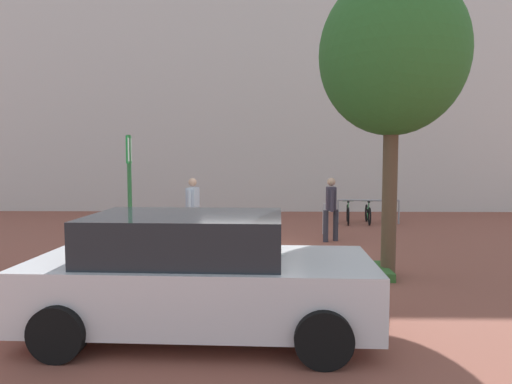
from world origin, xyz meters
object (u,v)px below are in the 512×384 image
at_px(bike_rack_cluster, 368,213).
at_px(bollard_steel, 325,219).
at_px(parking_sign_post, 130,185).
at_px(bike_at_sign, 136,254).
at_px(person_shirt_blue, 193,206).
at_px(car_white_hatch, 198,275).
at_px(tree_sidewalk, 393,56).
at_px(person_suited_navy, 331,205).

xyz_separation_m(bike_rack_cluster, bollard_steel, (-1.75, -2.13, 0.10)).
relative_size(parking_sign_post, bollard_steel, 2.98).
distance_m(bike_at_sign, person_shirt_blue, 3.19).
distance_m(bike_rack_cluster, car_white_hatch, 10.69).
xyz_separation_m(tree_sidewalk, car_white_hatch, (-3.24, -2.96, -3.39)).
bearing_deg(tree_sidewalk, parking_sign_post, -179.40).
bearing_deg(bollard_steel, person_suited_navy, -90.55).
height_order(parking_sign_post, person_shirt_blue, parking_sign_post).
bearing_deg(bike_at_sign, bollard_steel, 46.18).
xyz_separation_m(tree_sidewalk, person_suited_navy, (-0.60, 3.46, -3.17)).
xyz_separation_m(parking_sign_post, person_suited_navy, (4.37, 3.51, -0.76)).
height_order(parking_sign_post, person_suited_navy, parking_sign_post).
height_order(bike_at_sign, bike_rack_cluster, bike_at_sign).
bearing_deg(car_white_hatch, person_shirt_blue, 99.58).
relative_size(parking_sign_post, car_white_hatch, 0.62).
distance_m(bike_rack_cluster, bollard_steel, 2.76).
relative_size(tree_sidewalk, bollard_steel, 6.32).
xyz_separation_m(tree_sidewalk, bike_at_sign, (-4.92, 0.12, -3.80)).
xyz_separation_m(parking_sign_post, bollard_steel, (4.38, 4.69, -1.29)).
xyz_separation_m(parking_sign_post, car_white_hatch, (1.73, -2.91, -0.99)).
bearing_deg(tree_sidewalk, bike_rack_cluster, 80.22).
distance_m(bollard_steel, car_white_hatch, 8.05).
distance_m(tree_sidewalk, person_suited_navy, 4.73).
distance_m(parking_sign_post, bike_at_sign, 1.41).
height_order(person_suited_navy, car_white_hatch, person_suited_navy).
relative_size(bike_rack_cluster, person_suited_navy, 1.22).
height_order(tree_sidewalk, bollard_steel, tree_sidewalk).
xyz_separation_m(person_suited_navy, car_white_hatch, (-2.64, -6.41, -0.23)).
relative_size(tree_sidewalk, person_shirt_blue, 3.31).
xyz_separation_m(person_suited_navy, person_shirt_blue, (-3.68, -0.28, 0.00)).
height_order(tree_sidewalk, person_shirt_blue, tree_sidewalk).
xyz_separation_m(tree_sidewalk, bollard_steel, (-0.58, 4.64, -3.70)).
xyz_separation_m(tree_sidewalk, parking_sign_post, (-4.97, -0.05, -2.41)).
bearing_deg(tree_sidewalk, car_white_hatch, -137.57).
bearing_deg(bike_at_sign, bike_rack_cluster, 47.52).
bearing_deg(bike_at_sign, car_white_hatch, -61.37).
xyz_separation_m(bike_rack_cluster, person_shirt_blue, (-5.44, -3.59, 0.63)).
height_order(parking_sign_post, bike_at_sign, parking_sign_post).
bearing_deg(bike_rack_cluster, person_suited_navy, -118.01).
distance_m(tree_sidewalk, parking_sign_post, 5.52).
distance_m(parking_sign_post, bike_rack_cluster, 9.28).
height_order(bollard_steel, car_white_hatch, car_white_hatch).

